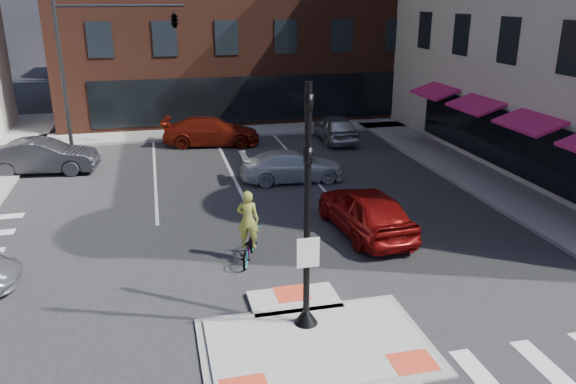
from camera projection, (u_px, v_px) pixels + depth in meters
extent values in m
plane|color=#28282B|center=(310.00, 336.00, 13.69)|extent=(120.00, 120.00, 0.00)
cube|color=gray|center=(316.00, 346.00, 13.22)|extent=(5.40, 3.60, 0.06)
cube|color=#A8A8A3|center=(316.00, 345.00, 13.21)|extent=(5.00, 3.20, 0.12)
cube|color=#A8A8A3|center=(294.00, 301.00, 15.14)|extent=(2.40, 1.40, 0.12)
cube|color=#EC4329|center=(413.00, 362.00, 12.51)|extent=(1.00, 0.80, 0.01)
cube|color=#EC4329|center=(292.00, 293.00, 15.39)|extent=(0.90, 0.90, 0.01)
cube|color=gray|center=(8.00, 151.00, 29.61)|extent=(3.00, 20.00, 0.15)
cube|color=gray|center=(482.00, 179.00, 25.22)|extent=(3.00, 24.00, 0.15)
cube|color=gray|center=(261.00, 129.00, 34.52)|extent=(26.00, 3.00, 0.15)
cube|color=#4B2317|center=(234.00, 1.00, 41.25)|extent=(24.00, 18.00, 15.00)
cube|color=black|center=(258.00, 99.00, 34.87)|extent=(20.00, 0.12, 2.80)
cube|color=black|center=(510.00, 142.00, 24.94)|extent=(0.12, 16.00, 2.60)
cube|color=#DB1D6F|center=(500.00, 113.00, 24.34)|extent=(1.46, 3.00, 0.58)
cube|color=#DB1D6F|center=(434.00, 91.00, 29.85)|extent=(1.46, 3.00, 0.58)
cube|color=slate|center=(141.00, 25.00, 58.89)|extent=(10.00, 12.00, 10.00)
cube|color=brown|center=(259.00, 13.00, 63.25)|extent=(12.00, 12.00, 12.00)
cone|color=black|center=(306.00, 315.00, 13.94)|extent=(0.60, 0.60, 0.45)
cylinder|color=black|center=(307.00, 208.00, 13.00)|extent=(0.16, 0.16, 5.80)
cube|color=white|center=(308.00, 253.00, 13.25)|extent=(0.55, 0.04, 0.75)
imported|color=black|center=(308.00, 118.00, 12.31)|extent=(0.18, 0.22, 1.10)
imported|color=black|center=(308.00, 170.00, 12.70)|extent=(0.18, 0.22, 1.10)
cylinder|color=black|center=(63.00, 80.00, 27.24)|extent=(0.20, 0.20, 8.00)
cylinder|color=black|center=(120.00, 6.00, 26.78)|extent=(6.00, 0.14, 0.14)
imported|color=black|center=(174.00, 18.00, 27.53)|extent=(0.48, 2.24, 0.90)
imported|color=#9C0F0E|center=(365.00, 210.00, 19.39)|extent=(2.36, 5.04, 1.67)
imported|color=silver|center=(292.00, 166.00, 25.01)|extent=(4.71, 2.09, 1.34)
imported|color=#27262B|center=(43.00, 156.00, 26.04)|extent=(5.00, 2.22, 1.60)
imported|color=#ABADB2|center=(335.00, 128.00, 31.77)|extent=(1.98, 4.57, 1.53)
imported|color=maroon|center=(211.00, 131.00, 30.97)|extent=(5.59, 3.07, 1.53)
imported|color=#3F3F44|center=(249.00, 246.00, 17.43)|extent=(1.22, 1.96, 0.97)
imported|color=gold|center=(248.00, 220.00, 17.13)|extent=(0.79, 0.65, 1.86)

